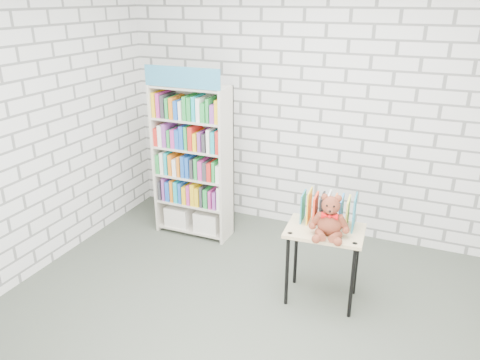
% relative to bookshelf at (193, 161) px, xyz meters
% --- Properties ---
extents(ground, '(4.50, 4.50, 0.00)m').
position_rel_bookshelf_xyz_m(ground, '(1.22, -1.36, -0.86)').
color(ground, '#42493E').
rests_on(ground, ground).
extents(room_shell, '(4.52, 4.02, 2.81)m').
position_rel_bookshelf_xyz_m(room_shell, '(1.22, -1.36, 0.93)').
color(room_shell, silver).
rests_on(room_shell, ground).
extents(bookshelf, '(0.84, 0.33, 1.88)m').
position_rel_bookshelf_xyz_m(bookshelf, '(0.00, 0.00, 0.00)').
color(bookshelf, beige).
rests_on(bookshelf, ground).
extents(display_table, '(0.67, 0.49, 0.69)m').
position_rel_bookshelf_xyz_m(display_table, '(1.63, -0.70, -0.26)').
color(display_table, tan).
rests_on(display_table, ground).
extents(table_books, '(0.46, 0.23, 0.27)m').
position_rel_bookshelf_xyz_m(table_books, '(1.62, -0.59, -0.03)').
color(table_books, teal).
rests_on(table_books, display_table).
extents(teddy_bear, '(0.33, 0.31, 0.35)m').
position_rel_bookshelf_xyz_m(teddy_bear, '(1.68, -0.80, -0.02)').
color(teddy_bear, maroon).
rests_on(teddy_bear, display_table).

